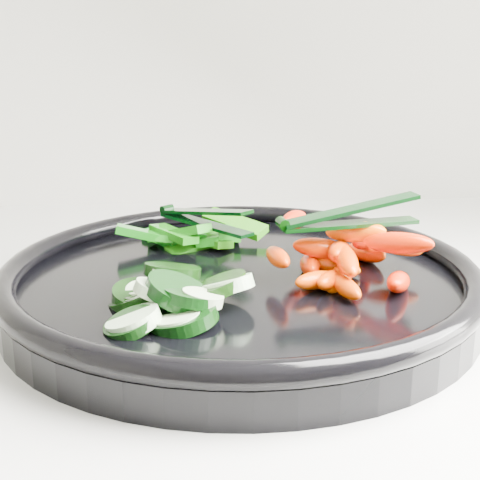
{
  "coord_description": "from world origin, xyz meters",
  "views": [
    {
      "loc": [
        -0.34,
        1.13,
        1.13
      ],
      "look_at": [
        -0.3,
        1.63,
        0.99
      ],
      "focal_mm": 50.0,
      "sensor_mm": 36.0,
      "label": 1
    }
  ],
  "objects": [
    {
      "name": "veggie_tray",
      "position": [
        -0.3,
        1.63,
        0.95
      ],
      "size": [
        0.43,
        0.43,
        0.04
      ],
      "color": "black",
      "rests_on": "counter"
    },
    {
      "name": "cucumber_pile",
      "position": [
        -0.36,
        1.57,
        0.96
      ],
      "size": [
        0.12,
        0.14,
        0.04
      ],
      "color": "black",
      "rests_on": "veggie_tray"
    },
    {
      "name": "carrot_pile",
      "position": [
        -0.22,
        1.62,
        0.97
      ],
      "size": [
        0.13,
        0.14,
        0.06
      ],
      "color": "#F04600",
      "rests_on": "veggie_tray"
    },
    {
      "name": "pepper_pile",
      "position": [
        -0.34,
        1.72,
        0.96
      ],
      "size": [
        0.14,
        0.09,
        0.04
      ],
      "color": "#106309",
      "rests_on": "veggie_tray"
    },
    {
      "name": "tong_carrot",
      "position": [
        -0.22,
        1.62,
        1.0
      ],
      "size": [
        0.11,
        0.04,
        0.02
      ],
      "color": "black",
      "rests_on": "carrot_pile"
    },
    {
      "name": "tong_pepper",
      "position": [
        -0.33,
        1.72,
        0.98
      ],
      "size": [
        0.08,
        0.1,
        0.02
      ],
      "color": "black",
      "rests_on": "pepper_pile"
    }
  ]
}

